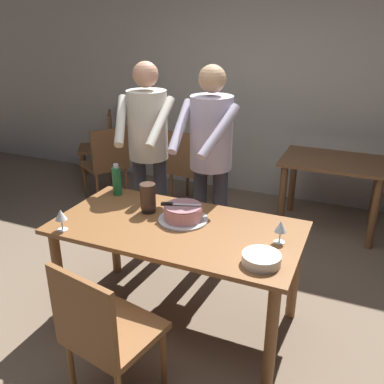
% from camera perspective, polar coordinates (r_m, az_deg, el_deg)
% --- Properties ---
extents(ground_plane, '(14.00, 14.00, 0.00)m').
position_cam_1_polar(ground_plane, '(3.18, -1.91, -16.75)').
color(ground_plane, '#7A6651').
extents(back_wall, '(10.00, 0.12, 2.70)m').
position_cam_1_polar(back_wall, '(4.98, 11.18, 14.52)').
color(back_wall, '#BCB7AD').
rests_on(back_wall, ground_plane).
extents(main_dining_table, '(1.64, 0.84, 0.75)m').
position_cam_1_polar(main_dining_table, '(2.82, -2.08, -6.63)').
color(main_dining_table, brown).
rests_on(main_dining_table, ground_plane).
extents(cake_on_platter, '(0.34, 0.34, 0.11)m').
position_cam_1_polar(cake_on_platter, '(2.81, -1.22, -2.93)').
color(cake_on_platter, silver).
rests_on(cake_on_platter, main_dining_table).
extents(cake_knife, '(0.26, 0.10, 0.02)m').
position_cam_1_polar(cake_knife, '(2.79, -2.69, -1.67)').
color(cake_knife, silver).
rests_on(cake_knife, cake_on_platter).
extents(plate_stack, '(0.22, 0.22, 0.06)m').
position_cam_1_polar(plate_stack, '(2.38, 9.47, -9.01)').
color(plate_stack, white).
rests_on(plate_stack, main_dining_table).
extents(wine_glass_near, '(0.08, 0.08, 0.14)m').
position_cam_1_polar(wine_glass_near, '(2.79, -17.50, -3.09)').
color(wine_glass_near, silver).
rests_on(wine_glass_near, main_dining_table).
extents(wine_glass_far, '(0.08, 0.08, 0.14)m').
position_cam_1_polar(wine_glass_far, '(2.58, 12.02, -4.73)').
color(wine_glass_far, silver).
rests_on(wine_glass_far, main_dining_table).
extents(water_bottle, '(0.07, 0.07, 0.25)m').
position_cam_1_polar(water_bottle, '(3.25, -10.24, 1.53)').
color(water_bottle, '#1E6B38').
rests_on(water_bottle, main_dining_table).
extents(hurricane_lamp, '(0.11, 0.11, 0.21)m').
position_cam_1_polar(hurricane_lamp, '(2.93, -6.04, -0.78)').
color(hurricane_lamp, black).
rests_on(hurricane_lamp, main_dining_table).
extents(person_cutting_cake, '(0.46, 0.57, 1.72)m').
position_cam_1_polar(person_cutting_cake, '(3.18, 2.53, 5.43)').
color(person_cutting_cake, '#2D2D38').
rests_on(person_cutting_cake, ground_plane).
extents(person_standing_beside, '(0.46, 0.57, 1.72)m').
position_cam_1_polar(person_standing_beside, '(3.44, -6.03, 6.63)').
color(person_standing_beside, '#2D2D38').
rests_on(person_standing_beside, ground_plane).
extents(chair_near_side, '(0.52, 0.52, 0.90)m').
position_cam_1_polar(chair_near_side, '(2.36, -11.88, -18.13)').
color(chair_near_side, brown).
rests_on(chair_near_side, ground_plane).
extents(background_table, '(1.00, 0.70, 0.74)m').
position_cam_1_polar(background_table, '(4.37, 18.66, 2.16)').
color(background_table, brown).
rests_on(background_table, ground_plane).
extents(background_chair_0, '(0.60, 0.60, 0.90)m').
position_cam_1_polar(background_chair_0, '(4.92, -11.62, 4.11)').
color(background_chair_0, brown).
rests_on(background_chair_0, ground_plane).
extents(background_chair_1, '(0.48, 0.48, 0.90)m').
position_cam_1_polar(background_chair_1, '(4.66, -0.30, 3.54)').
color(background_chair_1, brown).
rests_on(background_chair_1, ground_plane).
extents(background_chair_3, '(0.61, 0.61, 0.90)m').
position_cam_1_polar(background_chair_3, '(5.67, -12.27, 6.51)').
color(background_chair_3, brown).
rests_on(background_chair_3, ground_plane).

